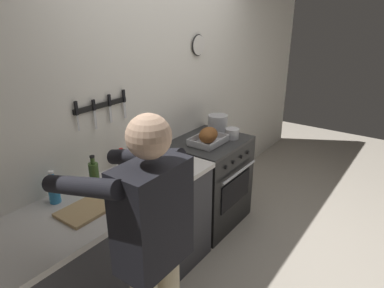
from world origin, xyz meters
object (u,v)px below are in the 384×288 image
Objects in this scene: stove at (209,182)px; bottle_soy_sauce at (122,161)px; saucepan at (232,133)px; person_cook at (151,246)px; cutting_board at (88,209)px; stock_pot at (218,123)px; bottle_olive_oil at (94,176)px; roasting_pan at (208,137)px; bottle_dish_soap at (54,190)px; bottle_cooking_oil at (133,163)px.

stove is 1.09m from bottle_soy_sauce.
saucepan reaches higher than stove.
bottle_soy_sauce is at bearing -29.68° from person_cook.
stove is 1.55m from cutting_board.
stock_pot is at bearing 17.25° from stove.
bottle_olive_oil is at bearing 179.18° from stock_pot.
roasting_pan is 2.54× the size of saucepan.
person_cook reaches higher than stock_pot.
bottle_dish_soap reaches higher than roasting_pan.
stock_pot reaches higher than cutting_board.
bottle_soy_sauce is at bearing 174.26° from stock_pot.
person_cook is 4.72× the size of roasting_pan.
saucepan is (0.26, -0.11, -0.02)m from roasting_pan.
stove is 3.48× the size of bottle_cooking_oil.
stove is 1.77m from person_cook.
cutting_board is (0.08, 0.61, -0.04)m from person_cook.
bottle_cooking_oil reaches higher than cutting_board.
bottle_soy_sauce is 0.36m from bottle_olive_oil.
person_cook is 0.86m from bottle_dish_soap.
cutting_board is (-1.78, -0.15, -0.07)m from stock_pot.
stock_pot is 1.47× the size of saucepan.
stock_pot is 1.58m from bottle_olive_oil.
stove is 4.40× the size of stock_pot.
roasting_pan is 2.01× the size of bottle_soy_sauce.
bottle_cooking_oil is at bearing 176.42° from stove.
stove is 0.54× the size of person_cook.
bottle_soy_sauce is (-0.86, 0.25, 0.00)m from roasting_pan.
bottle_cooking_oil reaches higher than saucepan.
cutting_board is at bearing -1.74° from person_cook.
bottle_cooking_oil reaches higher than roasting_pan.
bottle_soy_sauce is at bearing 162.31° from saucepan.
bottle_soy_sauce is (-1.12, 0.36, 0.02)m from saucepan.
roasting_pan is 1.36× the size of bottle_cooking_oil.
bottle_soy_sauce is at bearing 163.97° from roasting_pan.
roasting_pan is at bearing -8.95° from bottle_dish_soap.
roasting_pan is (-0.07, -0.03, 0.52)m from stove.
roasting_pan is at bearing -5.98° from bottle_cooking_oil.
bottle_dish_soap is (-0.06, 0.25, 0.08)m from cutting_board.
cutting_board is at bearing -177.86° from stove.
cutting_board is (-1.41, -0.02, -0.06)m from roasting_pan.
saucepan is 0.79× the size of bottle_soy_sauce.
saucepan is 0.39× the size of cutting_board.
bottle_soy_sauce reaches higher than stove.
person_cook is 6.43× the size of bottle_cooking_oil.
bottle_olive_oil reaches higher than saucepan.
bottle_dish_soap is (-0.58, 0.14, -0.01)m from bottle_cooking_oil.
stove is at bearing -61.30° from person_cook.
person_cook is at bearing -157.09° from roasting_pan.
bottle_dish_soap is 0.86× the size of bottle_olive_oil.
bottle_soy_sauce reaches higher than roasting_pan.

